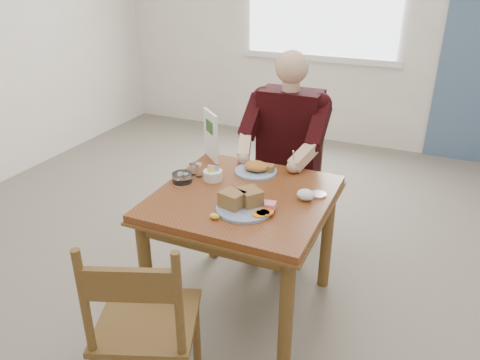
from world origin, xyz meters
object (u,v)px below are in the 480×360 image
at_px(table, 243,212).
at_px(diner, 286,141).
at_px(chair_near, 145,326).
at_px(chair_far, 288,181).
at_px(near_plate, 244,203).
at_px(far_plate, 257,169).

distance_m(table, diner, 0.73).
bearing_deg(table, chair_near, -97.20).
relative_size(chair_far, near_plate, 2.58).
xyz_separation_m(table, diner, (0.00, 0.71, 0.17)).
relative_size(chair_near, diner, 0.69).
distance_m(table, near_plate, 0.22).
relative_size(chair_near, far_plate, 3.61).
xyz_separation_m(table, far_plate, (-0.04, 0.29, 0.14)).
distance_m(chair_near, far_plate, 1.14).
bearing_deg(chair_near, near_plate, 75.56).
distance_m(chair_far, chair_near, 1.61).
height_order(chair_near, far_plate, chair_near).
bearing_deg(chair_near, chair_far, 86.35).
relative_size(diner, far_plate, 5.26).
relative_size(table, diner, 0.66).
bearing_deg(diner, chair_far, 90.01).
relative_size(table, near_plate, 2.50).
bearing_deg(table, far_plate, 97.22).
xyz_separation_m(chair_far, near_plate, (0.07, -0.95, 0.31)).
distance_m(table, far_plate, 0.32).
distance_m(near_plate, far_plate, 0.45).
bearing_deg(chair_far, far_plate, -94.12).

